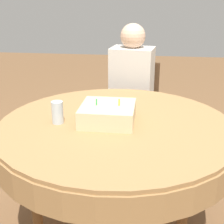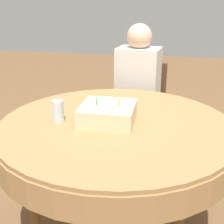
# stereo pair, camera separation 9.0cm
# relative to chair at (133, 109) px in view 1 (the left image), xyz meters

# --- Properties ---
(dining_table) EXTENTS (1.30, 1.30, 0.74)m
(dining_table) POSITION_rel_chair_xyz_m (-0.04, -0.97, 0.19)
(dining_table) COLOR #9E7547
(dining_table) RESTS_ON ground_plane
(chair) EXTENTS (0.49, 0.49, 0.85)m
(chair) POSITION_rel_chair_xyz_m (0.00, 0.00, 0.00)
(chair) COLOR #4C331E
(chair) RESTS_ON ground_plane
(person) EXTENTS (0.36, 0.37, 1.19)m
(person) POSITION_rel_chair_xyz_m (-0.01, -0.09, 0.24)
(person) COLOR #DBB293
(person) RESTS_ON ground_plane
(birthday_cake) EXTENTS (0.29, 0.29, 0.13)m
(birthday_cake) POSITION_rel_chair_xyz_m (-0.08, -0.97, 0.33)
(birthday_cake) COLOR beige
(birthday_cake) RESTS_ON dining_table
(drinking_glass) EXTENTS (0.06, 0.06, 0.12)m
(drinking_glass) POSITION_rel_chair_xyz_m (-0.35, -1.02, 0.34)
(drinking_glass) COLOR silver
(drinking_glass) RESTS_ON dining_table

